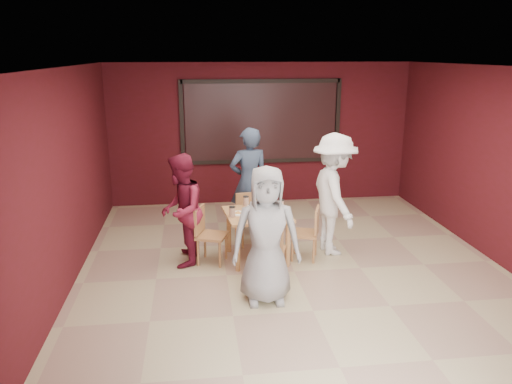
{
  "coord_description": "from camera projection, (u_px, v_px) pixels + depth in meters",
  "views": [
    {
      "loc": [
        -1.35,
        -6.34,
        2.98
      ],
      "look_at": [
        -0.48,
        0.52,
        1.04
      ],
      "focal_mm": 35.0,
      "sensor_mm": 36.0,
      "label": 1
    }
  ],
  "objects": [
    {
      "name": "dining_table",
      "position": [
        257.0,
        218.0,
        7.3
      ],
      "size": [
        0.99,
        0.99,
        0.87
      ],
      "color": "tan",
      "rests_on": "floor"
    },
    {
      "name": "chair_back",
      "position": [
        249.0,
        215.0,
        7.99
      ],
      "size": [
        0.43,
        0.43,
        0.81
      ],
      "color": "#A97542",
      "rests_on": "floor"
    },
    {
      "name": "chair_left",
      "position": [
        207.0,
        232.0,
        7.23
      ],
      "size": [
        0.51,
        0.51,
        0.83
      ],
      "color": "#A97542",
      "rests_on": "floor"
    },
    {
      "name": "diner_right",
      "position": [
        334.0,
        194.0,
        7.48
      ],
      "size": [
        0.78,
        1.25,
        1.84
      ],
      "primitive_type": "imported",
      "rotation": [
        0.0,
        0.0,
        1.66
      ],
      "color": "white",
      "rests_on": "floor"
    },
    {
      "name": "chair_right",
      "position": [
        309.0,
        230.0,
        7.34
      ],
      "size": [
        0.49,
        0.49,
        0.8
      ],
      "color": "#A97542",
      "rests_on": "floor"
    },
    {
      "name": "diner_left",
      "position": [
        181.0,
        210.0,
        7.09
      ],
      "size": [
        0.72,
        0.87,
        1.62
      ],
      "primitive_type": "imported",
      "rotation": [
        0.0,
        0.0,
        -1.71
      ],
      "color": "maroon",
      "rests_on": "floor"
    },
    {
      "name": "diner_front",
      "position": [
        266.0,
        235.0,
        6.0
      ],
      "size": [
        0.86,
        0.58,
        1.71
      ],
      "primitive_type": "imported",
      "rotation": [
        0.0,
        0.0,
        -0.04
      ],
      "color": "gray",
      "rests_on": "floor"
    },
    {
      "name": "chair_front",
      "position": [
        270.0,
        249.0,
        6.67
      ],
      "size": [
        0.47,
        0.47,
        0.79
      ],
      "color": "#A97542",
      "rests_on": "floor"
    },
    {
      "name": "floor",
      "position": [
        294.0,
        272.0,
        7.03
      ],
      "size": [
        7.0,
        7.0,
        0.0
      ],
      "primitive_type": "plane",
      "color": "tan",
      "rests_on": "ground"
    },
    {
      "name": "diner_back",
      "position": [
        249.0,
        182.0,
        8.28
      ],
      "size": [
        0.73,
        0.54,
        1.81
      ],
      "primitive_type": "imported",
      "rotation": [
        0.0,
        0.0,
        3.32
      ],
      "color": "#303F56",
      "rests_on": "floor"
    },
    {
      "name": "window_blinds",
      "position": [
        261.0,
        122.0,
        9.88
      ],
      "size": [
        3.0,
        0.02,
        1.5
      ],
      "primitive_type": "cube",
      "color": "black"
    }
  ]
}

